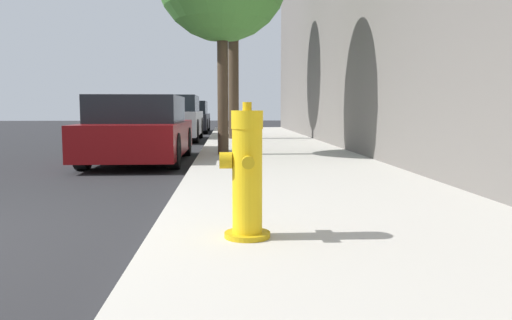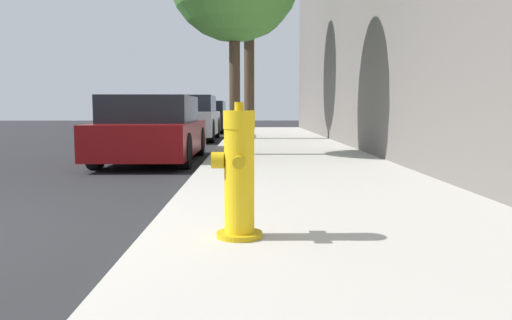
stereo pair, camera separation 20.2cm
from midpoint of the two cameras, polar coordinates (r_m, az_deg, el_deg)
name	(u,v)px [view 2 (the right image)]	position (r m, az deg, el deg)	size (l,w,h in m)	color
sidewalk_slab	(355,236)	(3.86, 12.72, -8.48)	(3.09, 40.00, 0.15)	#B7B2A8
fire_hydrant	(239,176)	(3.36, -0.26, -1.83)	(0.34, 0.34, 0.92)	#C39C11
parked_car_near	(153,130)	(9.80, -11.11, 3.38)	(1.71, 3.99, 1.26)	maroon
parked_car_mid	(189,119)	(16.32, -7.34, 4.72)	(1.81, 4.17, 1.44)	#B7B7BC
parked_car_far	(205,117)	(21.85, -5.53, 4.87)	(1.84, 4.27, 1.35)	black
street_tree_far	(249,0)	(15.03, -0.39, 17.87)	(2.30, 2.30, 5.20)	#423323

